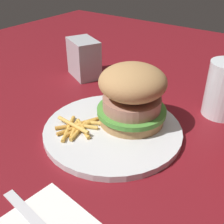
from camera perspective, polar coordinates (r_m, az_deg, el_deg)
ground_plane at (r=0.52m, az=0.14°, el=-4.26°), size 1.60×1.60×0.00m
plate at (r=0.52m, az=-0.00°, el=-3.38°), size 0.26×0.26×0.01m
sandwich at (r=0.50m, az=4.19°, el=3.67°), size 0.13×0.13×0.11m
fries_pile at (r=0.51m, az=-6.84°, el=-3.07°), size 0.10×0.10×0.01m
drink_glass at (r=0.59m, az=22.18°, el=3.92°), size 0.07×0.07×0.11m
napkin_dispenser at (r=0.73m, az=-5.83°, el=10.98°), size 0.11×0.09×0.10m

